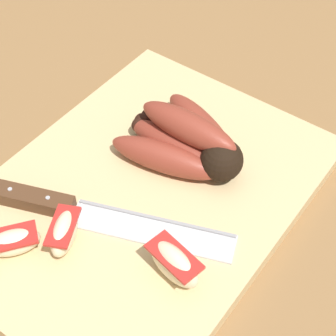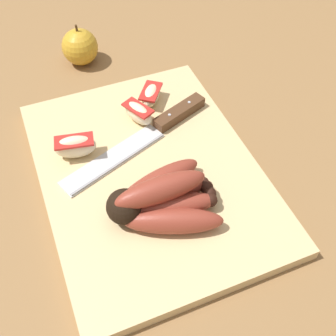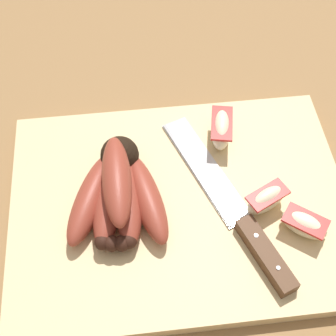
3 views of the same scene
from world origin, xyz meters
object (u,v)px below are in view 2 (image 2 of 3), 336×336
chefs_knife (158,128)px  apple_wedge_far (75,146)px  apple_wedge_middle (151,95)px  apple_wedge_near (138,113)px  banana_bunch (161,199)px  whole_apple (80,47)px

chefs_knife → apple_wedge_far: (0.00, -0.14, 0.01)m
apple_wedge_middle → apple_wedge_near: bearing=-43.3°
banana_bunch → apple_wedge_far: 0.17m
banana_bunch → apple_wedge_middle: (-0.22, 0.07, -0.01)m
chefs_knife → whole_apple: 0.26m
chefs_knife → apple_wedge_far: 0.14m
banana_bunch → apple_wedge_near: 0.18m
apple_wedge_near → whole_apple: whole_apple is taller
banana_bunch → chefs_knife: size_ratio=0.56×
chefs_knife → apple_wedge_near: bearing=-146.0°
apple_wedge_far → banana_bunch: bearing=30.6°
apple_wedge_near → whole_apple: bearing=-169.5°
banana_bunch → chefs_knife: 0.16m
chefs_knife → apple_wedge_middle: 0.07m
chefs_knife → banana_bunch: bearing=-19.3°
apple_wedge_near → apple_wedge_far: apple_wedge_far is taller
chefs_knife → apple_wedge_far: size_ratio=4.05×
banana_bunch → apple_wedge_near: (-0.18, 0.03, -0.00)m
apple_wedge_near → whole_apple: (-0.22, -0.04, -0.00)m
chefs_knife → apple_wedge_middle: bearing=168.5°
banana_bunch → apple_wedge_middle: banana_bunch is taller
chefs_knife → whole_apple: (-0.25, -0.06, 0.01)m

